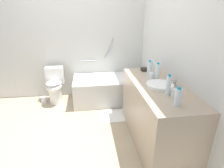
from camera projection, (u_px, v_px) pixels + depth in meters
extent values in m
plane|color=tan|center=(74.00, 125.00, 2.91)|extent=(3.95, 3.95, 0.00)
cube|color=silver|center=(73.00, 38.00, 3.63)|extent=(3.35, 0.10, 2.50)
cube|color=silver|center=(171.00, 47.00, 2.64)|extent=(0.10, 2.87, 2.50)
cube|color=silver|center=(109.00, 89.00, 3.68)|extent=(1.45, 0.79, 0.50)
cube|color=white|center=(109.00, 80.00, 3.60)|extent=(1.19, 0.57, 0.09)
cylinder|color=#A7A7AC|center=(136.00, 75.00, 3.64)|extent=(0.09, 0.03, 0.03)
cylinder|color=#A7A7AC|center=(109.00, 48.00, 3.73)|extent=(0.20, 0.03, 0.43)
cylinder|color=#A7A7AC|center=(89.00, 61.00, 3.77)|extent=(0.27, 0.03, 0.03)
cylinder|color=white|center=(55.00, 94.00, 3.58)|extent=(0.24, 0.24, 0.37)
ellipsoid|color=white|center=(54.00, 87.00, 3.47)|extent=(0.30, 0.35, 0.15)
ellipsoid|color=white|center=(53.00, 83.00, 3.44)|extent=(0.28, 0.33, 0.02)
cube|color=white|center=(55.00, 75.00, 3.62)|extent=(0.35, 0.18, 0.34)
cylinder|color=silver|center=(54.00, 67.00, 3.55)|extent=(0.03, 0.03, 0.01)
cube|color=tan|center=(155.00, 113.00, 2.46)|extent=(0.61, 1.53, 0.85)
cylinder|color=white|center=(160.00, 85.00, 2.23)|extent=(0.34, 0.34, 0.04)
cylinder|color=#ADADB2|center=(176.00, 83.00, 2.25)|extent=(0.02, 0.02, 0.08)
cylinder|color=#ADADB2|center=(172.00, 80.00, 2.23)|extent=(0.11, 0.02, 0.02)
cylinder|color=#ADADB2|center=(178.00, 86.00, 2.20)|extent=(0.03, 0.03, 0.04)
cylinder|color=#ADADB2|center=(173.00, 83.00, 2.31)|extent=(0.03, 0.03, 0.04)
cylinder|color=silver|center=(151.00, 68.00, 2.68)|extent=(0.06, 0.06, 0.18)
cylinder|color=teal|center=(151.00, 62.00, 2.64)|extent=(0.04, 0.04, 0.02)
cylinder|color=silver|center=(168.00, 86.00, 1.97)|extent=(0.06, 0.06, 0.22)
cylinder|color=teal|center=(170.00, 75.00, 1.92)|extent=(0.03, 0.03, 0.02)
cylinder|color=silver|center=(178.00, 97.00, 1.75)|extent=(0.07, 0.07, 0.18)
cylinder|color=teal|center=(179.00, 88.00, 1.71)|extent=(0.04, 0.04, 0.02)
cylinder|color=silver|center=(149.00, 70.00, 2.51)|extent=(0.06, 0.06, 0.24)
cylinder|color=teal|center=(150.00, 61.00, 2.46)|extent=(0.03, 0.03, 0.02)
cylinder|color=silver|center=(157.00, 72.00, 2.42)|extent=(0.07, 0.07, 0.23)
cylinder|color=teal|center=(158.00, 63.00, 2.37)|extent=(0.04, 0.04, 0.02)
cylinder|color=white|center=(151.00, 76.00, 2.45)|extent=(0.06, 0.06, 0.10)
cylinder|color=white|center=(174.00, 93.00, 1.95)|extent=(0.07, 0.07, 0.09)
cube|color=#2D2823|center=(146.00, 69.00, 2.85)|extent=(0.14, 0.10, 0.05)
cube|color=white|center=(115.00, 115.00, 3.18)|extent=(0.58, 0.42, 0.01)
cylinder|color=white|center=(44.00, 99.00, 3.65)|extent=(0.11, 0.11, 0.12)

